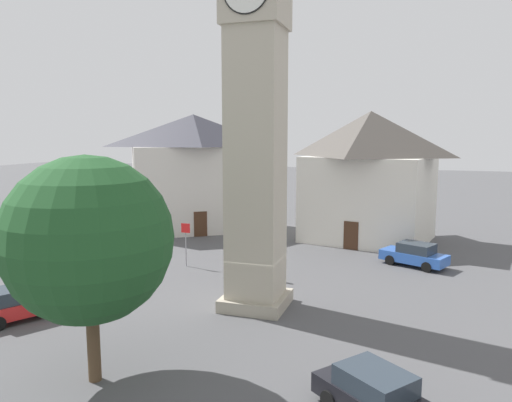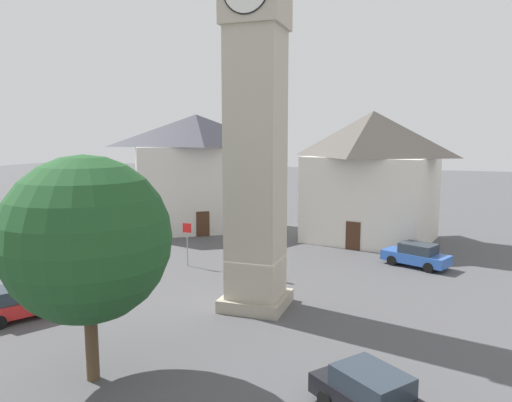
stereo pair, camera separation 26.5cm
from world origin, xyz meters
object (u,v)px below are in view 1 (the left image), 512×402
at_px(car_blue_kerb, 378,397).
at_px(building_corner_back, 369,175).
at_px(car_silver_kerb, 21,303).
at_px(road_sign, 186,237).
at_px(building_shop_left, 194,172).
at_px(pedestrian, 270,263).
at_px(clock_tower, 256,21).
at_px(tree, 89,240).
at_px(car_red_corner, 414,255).

xyz_separation_m(car_blue_kerb, building_corner_back, (-2.62, 25.27, 4.48)).
xyz_separation_m(car_silver_kerb, road_sign, (3.23, 10.47, 1.14)).
bearing_deg(building_shop_left, road_sign, -67.39).
bearing_deg(road_sign, pedestrian, -11.19).
bearing_deg(building_shop_left, car_silver_kerb, -86.22).
distance_m(clock_tower, car_silver_kerb, 16.87).
relative_size(clock_tower, building_shop_left, 1.84).
bearing_deg(road_sign, building_shop_left, 112.61).
bearing_deg(clock_tower, tree, -109.54).
distance_m(car_silver_kerb, building_shop_left, 22.14).
distance_m(car_blue_kerb, pedestrian, 14.21).
relative_size(car_silver_kerb, building_shop_left, 0.35).
height_order(clock_tower, building_corner_back, clock_tower).
bearing_deg(road_sign, car_red_corner, 18.25).
xyz_separation_m(tree, road_sign, (-3.52, 14.16, -3.06)).
relative_size(car_red_corner, road_sign, 1.59).
bearing_deg(road_sign, car_blue_kerb, -46.26).
relative_size(clock_tower, car_red_corner, 5.20).
height_order(clock_tower, car_silver_kerb, clock_tower).
height_order(tree, building_shop_left, building_shop_left).
bearing_deg(building_corner_back, car_blue_kerb, -84.08).
distance_m(car_blue_kerb, tree, 10.38).
xyz_separation_m(car_silver_kerb, pedestrian, (9.24, 9.28, 0.25)).
bearing_deg(car_blue_kerb, clock_tower, 128.70).
bearing_deg(road_sign, building_corner_back, 48.45).
distance_m(clock_tower, road_sign, 14.51).
height_order(building_corner_back, road_sign, building_corner_back).
xyz_separation_m(clock_tower, car_red_corner, (7.42, 10.17, -12.82)).
distance_m(car_silver_kerb, road_sign, 11.01).
xyz_separation_m(car_red_corner, building_shop_left, (-18.64, 6.56, 4.41)).
distance_m(pedestrian, building_corner_back, 14.24).
distance_m(tree, road_sign, 14.91).
bearing_deg(car_silver_kerb, clock_tower, 26.61).
height_order(car_silver_kerb, building_corner_back, building_corner_back).
bearing_deg(tree, building_corner_back, 75.17).
bearing_deg(tree, road_sign, 103.96).
bearing_deg(car_red_corner, car_silver_kerb, -138.78).
height_order(clock_tower, building_shop_left, clock_tower).
relative_size(clock_tower, pedestrian, 13.69).
xyz_separation_m(clock_tower, tree, (-3.05, -8.60, -8.62)).
distance_m(car_red_corner, building_shop_left, 20.25).
distance_m(car_blue_kerb, car_silver_kerb, 16.51).
height_order(car_blue_kerb, tree, tree).
bearing_deg(car_red_corner, building_shop_left, 160.61).
bearing_deg(pedestrian, car_red_corner, 36.05).
bearing_deg(car_red_corner, clock_tower, -126.10).
height_order(clock_tower, car_red_corner, clock_tower).
height_order(car_silver_kerb, car_red_corner, same).
bearing_deg(tree, car_red_corner, 60.85).
bearing_deg(building_corner_back, tree, -104.83).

